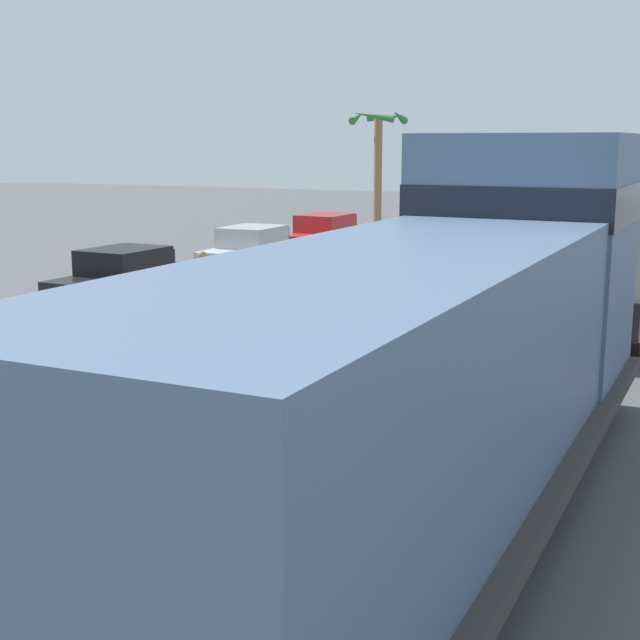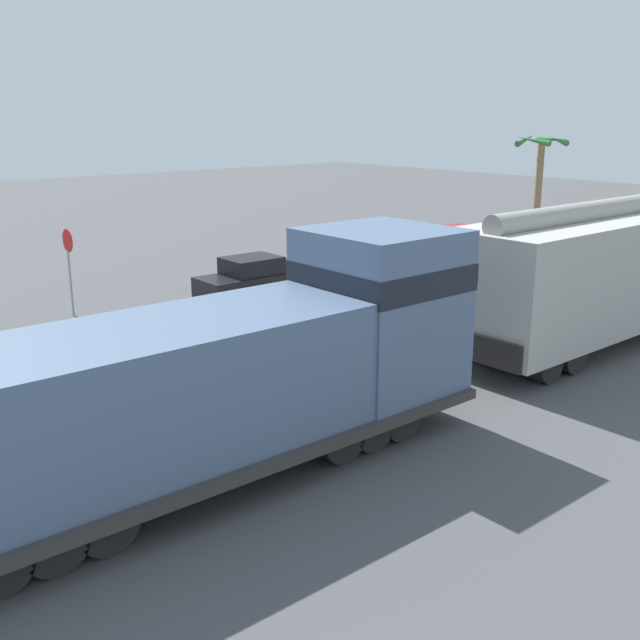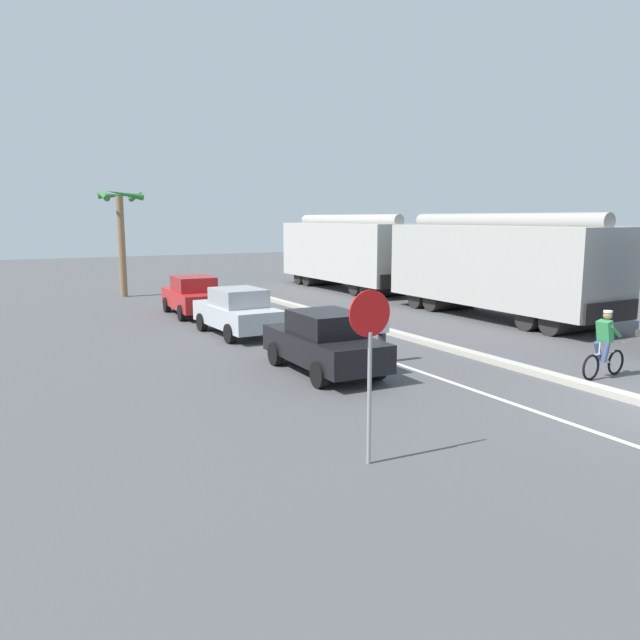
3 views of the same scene
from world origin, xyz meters
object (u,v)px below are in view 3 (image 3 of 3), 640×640
object	(u,v)px
hopper_car_lead	(497,267)
parked_car_black	(324,342)
cyclist	(604,346)
hopper_car_middle	(347,253)
parked_car_red	(193,296)
stop_sign	(370,343)
parked_car_silver	(237,311)
palm_tree_near	(121,220)
pedestrian_by_cars	(382,333)

from	to	relation	value
hopper_car_lead	parked_car_black	world-z (taller)	hopper_car_lead
parked_car_black	cyclist	bearing A→B (deg)	-33.05
hopper_car_middle	cyclist	world-z (taller)	hopper_car_middle
parked_car_black	parked_car_red	xyz separation A→B (m)	(-0.04, 11.14, 0.00)
stop_sign	parked_car_black	bearing A→B (deg)	67.66
parked_car_black	stop_sign	xyz separation A→B (m)	(-2.34, -5.70, 1.21)
parked_car_red	parked_car_silver	bearing A→B (deg)	-90.04
parked_car_red	cyclist	xyz separation A→B (m)	(5.96, -14.99, 0.00)
parked_car_silver	parked_car_red	world-z (taller)	same
parked_car_silver	palm_tree_near	bearing A→B (deg)	95.54
hopper_car_middle	stop_sign	bearing A→B (deg)	-120.27
stop_sign	pedestrian_by_cars	world-z (taller)	stop_sign
hopper_car_middle	pedestrian_by_cars	size ratio (longest dim) A/B	6.54
hopper_car_lead	cyclist	distance (m)	9.58
hopper_car_middle	parked_car_black	bearing A→B (deg)	-122.81
hopper_car_lead	cyclist	world-z (taller)	hopper_car_lead
cyclist	parked_car_red	bearing A→B (deg)	111.69
parked_car_silver	stop_sign	distance (m)	12.09
hopper_car_lead	hopper_car_middle	size ratio (longest dim) A/B	1.00
palm_tree_near	parked_car_black	bearing A→B (deg)	-86.11
cyclist	stop_sign	distance (m)	8.55
parked_car_red	palm_tree_near	xyz separation A→B (m)	(-1.24, 7.72, 3.10)
hopper_car_lead	pedestrian_by_cars	bearing A→B (deg)	-153.02
parked_car_black	parked_car_red	distance (m)	11.14
hopper_car_lead	stop_sign	world-z (taller)	hopper_car_lead
hopper_car_lead	parked_car_silver	distance (m)	10.63
hopper_car_lead	hopper_car_middle	bearing A→B (deg)	90.00
parked_car_black	cyclist	world-z (taller)	cyclist
parked_car_silver	pedestrian_by_cars	world-z (taller)	same
parked_car_red	stop_sign	xyz separation A→B (m)	(-2.30, -16.84, 1.21)
cyclist	pedestrian_by_cars	size ratio (longest dim) A/B	1.06
parked_car_black	pedestrian_by_cars	world-z (taller)	same
parked_car_silver	stop_sign	xyz separation A→B (m)	(-2.30, -11.80, 1.21)
parked_car_red	pedestrian_by_cars	bearing A→B (deg)	-79.55
stop_sign	hopper_car_middle	bearing A→B (deg)	59.73
hopper_car_middle	pedestrian_by_cars	bearing A→B (deg)	-117.93
parked_car_silver	parked_car_red	bearing A→B (deg)	89.96
parked_car_red	cyclist	world-z (taller)	cyclist
parked_car_red	pedestrian_by_cars	distance (m)	11.09
cyclist	pedestrian_by_cars	distance (m)	5.69
parked_car_black	cyclist	distance (m)	7.07
parked_car_silver	stop_sign	world-z (taller)	stop_sign
hopper_car_lead	parked_car_black	bearing A→B (deg)	-156.47
palm_tree_near	pedestrian_by_cars	size ratio (longest dim) A/B	3.40
parked_car_silver	parked_car_red	distance (m)	5.03
parked_car_black	hopper_car_lead	bearing A→B (deg)	23.53
parked_car_red	cyclist	size ratio (longest dim) A/B	2.49
parked_car_black	parked_car_red	size ratio (longest dim) A/B	0.99
pedestrian_by_cars	hopper_car_middle	bearing A→B (deg)	62.07
hopper_car_lead	palm_tree_near	world-z (taller)	palm_tree_near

